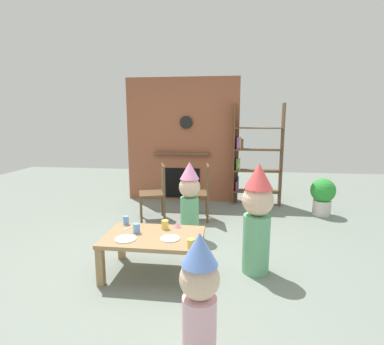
{
  "coord_description": "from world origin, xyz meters",
  "views": [
    {
      "loc": [
        0.62,
        -3.32,
        1.64
      ],
      "look_at": [
        0.15,
        0.4,
        0.95
      ],
      "focal_mm": 28.2,
      "sensor_mm": 36.0,
      "label": 1
    }
  ],
  "objects_px": {
    "coffee_table": "(154,241)",
    "child_with_cone_hat": "(199,298)",
    "child_in_pink": "(257,216)",
    "dining_chair_middle": "(202,189)",
    "paper_plate_front": "(126,239)",
    "potted_plant_tall": "(323,195)",
    "bookshelf": "(254,158)",
    "dining_chair_left": "(158,189)",
    "paper_cup_center": "(165,225)",
    "paper_cup_near_right": "(126,220)",
    "birthday_cake_slice": "(177,225)",
    "paper_cup_near_left": "(137,228)",
    "paper_cup_far_left": "(191,244)",
    "child_by_the_chairs": "(190,198)",
    "paper_plate_rear": "(170,238)"
  },
  "relations": [
    {
      "from": "paper_plate_rear",
      "to": "child_by_the_chairs",
      "type": "relative_size",
      "value": 0.19
    },
    {
      "from": "child_in_pink",
      "to": "dining_chair_middle",
      "type": "relative_size",
      "value": 1.32
    },
    {
      "from": "child_by_the_chairs",
      "to": "dining_chair_middle",
      "type": "distance_m",
      "value": 0.75
    },
    {
      "from": "birthday_cake_slice",
      "to": "bookshelf",
      "type": "bearing_deg",
      "value": 68.24
    },
    {
      "from": "birthday_cake_slice",
      "to": "child_by_the_chairs",
      "type": "xyz_separation_m",
      "value": [
        0.04,
        0.79,
        0.1
      ]
    },
    {
      "from": "child_in_pink",
      "to": "potted_plant_tall",
      "type": "relative_size",
      "value": 1.87
    },
    {
      "from": "bookshelf",
      "to": "paper_cup_far_left",
      "type": "relative_size",
      "value": 20.47
    },
    {
      "from": "coffee_table",
      "to": "child_in_pink",
      "type": "height_order",
      "value": "child_in_pink"
    },
    {
      "from": "paper_plate_front",
      "to": "potted_plant_tall",
      "type": "bearing_deg",
      "value": 42.9
    },
    {
      "from": "coffee_table",
      "to": "paper_plate_rear",
      "type": "relative_size",
      "value": 5.18
    },
    {
      "from": "bookshelf",
      "to": "potted_plant_tall",
      "type": "bearing_deg",
      "value": -25.87
    },
    {
      "from": "paper_cup_near_left",
      "to": "potted_plant_tall",
      "type": "relative_size",
      "value": 0.16
    },
    {
      "from": "paper_plate_rear",
      "to": "dining_chair_middle",
      "type": "distance_m",
      "value": 1.88
    },
    {
      "from": "paper_cup_far_left",
      "to": "birthday_cake_slice",
      "type": "bearing_deg",
      "value": 113.02
    },
    {
      "from": "child_in_pink",
      "to": "potted_plant_tall",
      "type": "distance_m",
      "value": 2.47
    },
    {
      "from": "dining_chair_middle",
      "to": "potted_plant_tall",
      "type": "bearing_deg",
      "value": -173.52
    },
    {
      "from": "coffee_table",
      "to": "paper_cup_near_left",
      "type": "distance_m",
      "value": 0.23
    },
    {
      "from": "bookshelf",
      "to": "paper_cup_near_left",
      "type": "relative_size",
      "value": 18.34
    },
    {
      "from": "dining_chair_middle",
      "to": "child_by_the_chairs",
      "type": "bearing_deg",
      "value": 75.78
    },
    {
      "from": "paper_cup_center",
      "to": "paper_plate_rear",
      "type": "relative_size",
      "value": 0.5
    },
    {
      "from": "paper_cup_near_right",
      "to": "dining_chair_left",
      "type": "xyz_separation_m",
      "value": [
        0.02,
        1.44,
        0.03
      ]
    },
    {
      "from": "child_in_pink",
      "to": "dining_chair_middle",
      "type": "xyz_separation_m",
      "value": [
        -0.73,
        1.63,
        -0.12
      ]
    },
    {
      "from": "child_by_the_chairs",
      "to": "dining_chair_middle",
      "type": "relative_size",
      "value": 1.17
    },
    {
      "from": "child_in_pink",
      "to": "potted_plant_tall",
      "type": "xyz_separation_m",
      "value": [
        1.28,
        2.1,
        -0.27
      ]
    },
    {
      "from": "paper_cup_center",
      "to": "dining_chair_left",
      "type": "distance_m",
      "value": 1.59
    },
    {
      "from": "child_in_pink",
      "to": "dining_chair_middle",
      "type": "distance_m",
      "value": 1.79
    },
    {
      "from": "paper_cup_near_left",
      "to": "paper_cup_far_left",
      "type": "bearing_deg",
      "value": -26.62
    },
    {
      "from": "bookshelf",
      "to": "paper_plate_front",
      "type": "height_order",
      "value": "bookshelf"
    },
    {
      "from": "dining_chair_left",
      "to": "dining_chair_middle",
      "type": "distance_m",
      "value": 0.71
    },
    {
      "from": "paper_cup_near_right",
      "to": "dining_chair_left",
      "type": "distance_m",
      "value": 1.44
    },
    {
      "from": "paper_cup_center",
      "to": "paper_cup_far_left",
      "type": "bearing_deg",
      "value": -53.23
    },
    {
      "from": "child_by_the_chairs",
      "to": "potted_plant_tall",
      "type": "distance_m",
      "value": 2.44
    },
    {
      "from": "paper_cup_far_left",
      "to": "birthday_cake_slice",
      "type": "xyz_separation_m",
      "value": [
        -0.22,
        0.53,
        -0.01
      ]
    },
    {
      "from": "coffee_table",
      "to": "child_with_cone_hat",
      "type": "relative_size",
      "value": 1.09
    },
    {
      "from": "bookshelf",
      "to": "dining_chair_middle",
      "type": "distance_m",
      "value": 1.4
    },
    {
      "from": "bookshelf",
      "to": "paper_cup_center",
      "type": "bearing_deg",
      "value": -113.64
    },
    {
      "from": "paper_cup_far_left",
      "to": "birthday_cake_slice",
      "type": "height_order",
      "value": "paper_cup_far_left"
    },
    {
      "from": "child_in_pink",
      "to": "paper_plate_front",
      "type": "bearing_deg",
      "value": 4.58
    },
    {
      "from": "bookshelf",
      "to": "child_by_the_chairs",
      "type": "height_order",
      "value": "bookshelf"
    },
    {
      "from": "child_in_pink",
      "to": "paper_cup_near_right",
      "type": "bearing_deg",
      "value": -13.11
    },
    {
      "from": "child_with_cone_hat",
      "to": "potted_plant_tall",
      "type": "bearing_deg",
      "value": -54.2
    },
    {
      "from": "birthday_cake_slice",
      "to": "child_with_cone_hat",
      "type": "height_order",
      "value": "child_with_cone_hat"
    },
    {
      "from": "child_in_pink",
      "to": "paper_plate_rear",
      "type": "bearing_deg",
      "value": 6.81
    },
    {
      "from": "bookshelf",
      "to": "paper_plate_rear",
      "type": "relative_size",
      "value": 9.58
    },
    {
      "from": "child_with_cone_hat",
      "to": "dining_chair_middle",
      "type": "relative_size",
      "value": 1.05
    },
    {
      "from": "coffee_table",
      "to": "dining_chair_middle",
      "type": "distance_m",
      "value": 1.83
    },
    {
      "from": "paper_cup_near_right",
      "to": "coffee_table",
      "type": "bearing_deg",
      "value": -34.95
    },
    {
      "from": "paper_cup_near_left",
      "to": "paper_cup_near_right",
      "type": "bearing_deg",
      "value": 130.09
    },
    {
      "from": "paper_cup_near_left",
      "to": "dining_chair_left",
      "type": "height_order",
      "value": "dining_chair_left"
    },
    {
      "from": "paper_plate_front",
      "to": "dining_chair_left",
      "type": "relative_size",
      "value": 0.24
    }
  ]
}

